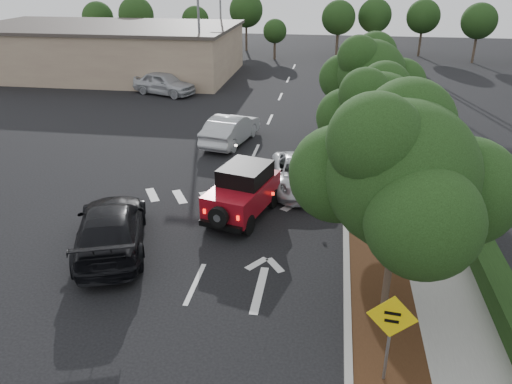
% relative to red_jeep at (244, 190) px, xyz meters
% --- Properties ---
extents(ground, '(120.00, 120.00, 0.00)m').
position_rel_red_jeep_xyz_m(ground, '(-0.69, -4.83, -1.02)').
color(ground, black).
rests_on(ground, ground).
extents(curb, '(0.20, 70.00, 0.15)m').
position_rel_red_jeep_xyz_m(curb, '(3.91, 7.17, -0.95)').
color(curb, '#9E9B93').
rests_on(curb, ground).
extents(planting_strip, '(1.80, 70.00, 0.12)m').
position_rel_red_jeep_xyz_m(planting_strip, '(4.91, 7.17, -0.96)').
color(planting_strip, black).
rests_on(planting_strip, ground).
extents(sidewalk, '(2.00, 70.00, 0.12)m').
position_rel_red_jeep_xyz_m(sidewalk, '(6.81, 7.17, -0.96)').
color(sidewalk, gray).
rests_on(sidewalk, ground).
extents(hedge, '(0.80, 70.00, 0.80)m').
position_rel_red_jeep_xyz_m(hedge, '(8.21, 7.17, -0.62)').
color(hedge, black).
rests_on(hedge, ground).
extents(commercial_building, '(22.00, 12.00, 4.00)m').
position_rel_red_jeep_xyz_m(commercial_building, '(-16.69, 25.17, 0.98)').
color(commercial_building, gray).
rests_on(commercial_building, ground).
extents(transmission_tower, '(7.00, 4.00, 28.00)m').
position_rel_red_jeep_xyz_m(transmission_tower, '(5.31, 43.17, -1.02)').
color(transmission_tower, slate).
rests_on(transmission_tower, ground).
extents(street_tree_near, '(3.80, 3.80, 5.92)m').
position_rel_red_jeep_xyz_m(street_tree_near, '(4.91, -5.33, -1.02)').
color(street_tree_near, black).
rests_on(street_tree_near, ground).
extents(street_tree_mid, '(3.20, 3.20, 5.32)m').
position_rel_red_jeep_xyz_m(street_tree_mid, '(4.91, 1.67, -1.02)').
color(street_tree_mid, black).
rests_on(street_tree_mid, ground).
extents(street_tree_far, '(3.40, 3.40, 5.62)m').
position_rel_red_jeep_xyz_m(street_tree_far, '(4.91, 8.17, -1.02)').
color(street_tree_far, black).
rests_on(street_tree_far, ground).
extents(light_pole_a, '(2.00, 0.22, 9.00)m').
position_rel_red_jeep_xyz_m(light_pole_a, '(-7.19, 21.17, -1.02)').
color(light_pole_a, slate).
rests_on(light_pole_a, ground).
extents(light_pole_b, '(2.00, 0.22, 9.00)m').
position_rel_red_jeep_xyz_m(light_pole_b, '(-8.19, 33.17, -1.02)').
color(light_pole_b, slate).
rests_on(light_pole_b, ground).
extents(red_jeep, '(2.58, 4.12, 2.02)m').
position_rel_red_jeep_xyz_m(red_jeep, '(0.00, 0.00, 0.00)').
color(red_jeep, black).
rests_on(red_jeep, ground).
extents(silver_suv_ahead, '(2.93, 4.97, 1.30)m').
position_rel_red_jeep_xyz_m(silver_suv_ahead, '(1.88, 2.85, -0.37)').
color(silver_suv_ahead, '#B6B9BF').
rests_on(silver_suv_ahead, ground).
extents(black_suv_oncoming, '(3.94, 5.93, 1.60)m').
position_rel_red_jeep_xyz_m(black_suv_oncoming, '(-4.04, -3.19, -0.23)').
color(black_suv_oncoming, black).
rests_on(black_suv_oncoming, ground).
extents(silver_sedan_oncoming, '(2.61, 5.01, 1.57)m').
position_rel_red_jeep_xyz_m(silver_sedan_oncoming, '(-2.23, 8.34, -0.24)').
color(silver_sedan_oncoming, '#ABAEB3').
rests_on(silver_sedan_oncoming, ground).
extents(parked_suv, '(5.27, 3.56, 1.67)m').
position_rel_red_jeep_xyz_m(parked_suv, '(-9.38, 18.55, -0.19)').
color(parked_suv, '#B5B7BD').
rests_on(parked_suv, ground).
extents(speed_hump_sign, '(1.10, 0.15, 2.36)m').
position_rel_red_jeep_xyz_m(speed_hump_sign, '(4.70, -8.02, 0.61)').
color(speed_hump_sign, slate).
rests_on(speed_hump_sign, ground).
extents(terracotta_planter, '(0.75, 0.75, 1.30)m').
position_rel_red_jeep_xyz_m(terracotta_planter, '(7.71, -2.09, -0.14)').
color(terracotta_planter, brown).
rests_on(terracotta_planter, ground).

